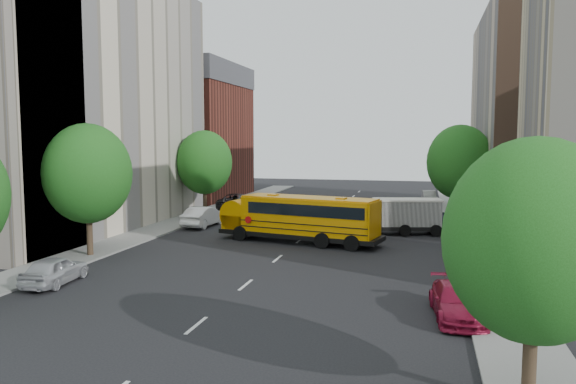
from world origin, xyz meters
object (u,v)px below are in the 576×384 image
at_px(school_bus, 298,216).
at_px(street_tree_1, 88,174).
at_px(parked_car_4, 442,222).
at_px(parked_car_2, 237,201).
at_px(street_tree_5, 453,161).
at_px(parked_car_0, 55,270).
at_px(parked_car_1, 203,216).
at_px(safari_truck, 401,215).
at_px(parked_car_5, 429,197).
at_px(street_tree_3, 535,241).
at_px(street_tree_2, 204,162).
at_px(parked_car_3, 457,302).
at_px(street_tree_4, 460,162).

bearing_deg(school_bus, street_tree_1, -133.46).
bearing_deg(parked_car_4, parked_car_2, 154.62).
bearing_deg(street_tree_5, street_tree_1, -126.25).
distance_m(parked_car_0, parked_car_1, 18.31).
height_order(safari_truck, parked_car_5, safari_truck).
bearing_deg(street_tree_3, street_tree_5, 90.00).
xyz_separation_m(street_tree_2, parked_car_0, (2.01, -24.04, -4.13)).
xyz_separation_m(street_tree_1, parked_car_3, (20.60, -6.75, -4.29)).
relative_size(street_tree_1, parked_car_4, 1.86).
distance_m(street_tree_2, parked_car_1, 7.34).
xyz_separation_m(parked_car_0, parked_car_3, (18.59, -0.71, -0.04)).
distance_m(street_tree_2, parked_car_2, 6.41).
distance_m(street_tree_2, school_bus, 15.60).
relative_size(street_tree_5, parked_car_3, 1.65).
xyz_separation_m(street_tree_2, parked_car_1, (2.20, -5.73, -4.03)).
bearing_deg(safari_truck, street_tree_1, -157.10).
distance_m(school_bus, parked_car_0, 16.20).
xyz_separation_m(street_tree_3, parked_car_4, (-1.40, 28.41, -3.73)).
relative_size(school_bus, safari_truck, 1.82).
height_order(street_tree_3, parked_car_1, street_tree_3).
relative_size(street_tree_3, street_tree_5, 0.95).
bearing_deg(parked_car_1, school_bus, 154.93).
relative_size(school_bus, parked_car_3, 2.55).
relative_size(street_tree_4, parked_car_4, 1.91).
distance_m(school_bus, parked_car_3, 17.11).
relative_size(safari_truck, parked_car_2, 1.10).
relative_size(street_tree_1, parked_car_0, 1.93).
distance_m(parked_car_0, parked_car_2, 28.83).
bearing_deg(street_tree_5, parked_car_1, -138.15).
bearing_deg(street_tree_1, street_tree_2, 90.00).
height_order(street_tree_1, street_tree_2, street_tree_1).
height_order(street_tree_5, school_bus, street_tree_5).
height_order(safari_truck, parked_car_4, safari_truck).
distance_m(street_tree_4, parked_car_4, 5.81).
height_order(street_tree_2, street_tree_4, street_tree_4).
relative_size(street_tree_4, street_tree_5, 1.08).
height_order(safari_truck, parked_car_0, safari_truck).
height_order(street_tree_5, parked_car_1, street_tree_5).
distance_m(street_tree_1, school_bus, 13.64).
distance_m(street_tree_1, parked_car_1, 13.14).
bearing_deg(safari_truck, street_tree_5, 64.12).
height_order(parked_car_4, parked_car_5, parked_car_4).
bearing_deg(street_tree_5, safari_truck, -103.84).
bearing_deg(street_tree_2, street_tree_4, 0.00).
height_order(street_tree_1, safari_truck, street_tree_1).
xyz_separation_m(street_tree_2, parked_car_2, (1.40, 4.78, -4.02)).
bearing_deg(street_tree_5, parked_car_0, -119.01).
bearing_deg(street_tree_5, parked_car_5, 121.42).
relative_size(street_tree_4, parked_car_0, 1.97).
bearing_deg(safari_truck, parked_car_2, 135.20).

